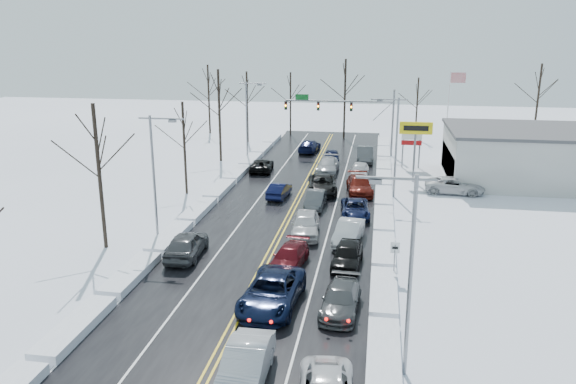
% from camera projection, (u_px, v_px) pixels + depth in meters
% --- Properties ---
extents(ground, '(160.00, 160.00, 0.00)m').
position_uv_depth(ground, '(283.00, 228.00, 43.00)').
color(ground, silver).
rests_on(ground, ground).
extents(road_surface, '(14.00, 84.00, 0.01)m').
position_uv_depth(road_surface, '(287.00, 219.00, 44.90)').
color(road_surface, black).
rests_on(road_surface, ground).
extents(snow_bank_left, '(1.52, 72.00, 0.50)m').
position_uv_depth(snow_bank_left, '(196.00, 215.00, 46.09)').
color(snow_bank_left, silver).
rests_on(snow_bank_left, ground).
extents(snow_bank_right, '(1.52, 72.00, 0.50)m').
position_uv_depth(snow_bank_right, '(383.00, 225.00, 43.72)').
color(snow_bank_right, silver).
rests_on(snow_bank_right, ground).
extents(traffic_signal_mast, '(13.28, 0.39, 8.00)m').
position_uv_depth(traffic_signal_mast, '(351.00, 110.00, 67.54)').
color(traffic_signal_mast, slate).
rests_on(traffic_signal_mast, ground).
extents(tires_plus_sign, '(3.20, 0.34, 6.00)m').
position_uv_depth(tires_plus_sign, '(416.00, 132.00, 55.19)').
color(tires_plus_sign, slate).
rests_on(tires_plus_sign, ground).
extents(used_vehicles_sign, '(2.20, 0.22, 4.65)m').
position_uv_depth(used_vehicles_sign, '(412.00, 138.00, 61.35)').
color(used_vehicles_sign, slate).
rests_on(used_vehicles_sign, ground).
extents(speed_limit_sign, '(0.55, 0.09, 2.35)m').
position_uv_depth(speed_limit_sign, '(395.00, 253.00, 33.68)').
color(speed_limit_sign, slate).
rests_on(speed_limit_sign, ground).
extents(flagpole, '(1.87, 1.20, 10.00)m').
position_uv_depth(flagpole, '(449.00, 106.00, 67.50)').
color(flagpole, silver).
rests_on(flagpole, ground).
extents(dealership_building, '(20.40, 12.40, 5.30)m').
position_uv_depth(dealership_building, '(552.00, 156.00, 55.63)').
color(dealership_building, '#BBBBB6').
rests_on(dealership_building, ground).
extents(streetlight_se, '(3.20, 0.25, 9.00)m').
position_uv_depth(streetlight_se, '(406.00, 261.00, 23.17)').
color(streetlight_se, slate).
rests_on(streetlight_se, ground).
extents(streetlight_ne, '(3.20, 0.25, 9.00)m').
position_uv_depth(streetlight_ne, '(394.00, 139.00, 49.75)').
color(streetlight_ne, slate).
rests_on(streetlight_ne, ground).
extents(streetlight_sw, '(3.20, 0.25, 9.00)m').
position_uv_depth(streetlight_sw, '(156.00, 168.00, 39.05)').
color(streetlight_sw, slate).
rests_on(streetlight_sw, ground).
extents(streetlight_nw, '(3.20, 0.25, 9.00)m').
position_uv_depth(streetlight_nw, '(248.00, 114.00, 65.63)').
color(streetlight_nw, slate).
rests_on(streetlight_nw, ground).
extents(tree_left_b, '(4.00, 4.00, 10.00)m').
position_uv_depth(tree_left_b, '(97.00, 149.00, 37.20)').
color(tree_left_b, '#2D231C').
rests_on(tree_left_b, ground).
extents(tree_left_c, '(3.40, 3.40, 8.50)m').
position_uv_depth(tree_left_c, '(184.00, 130.00, 50.62)').
color(tree_left_c, '#2D231C').
rests_on(tree_left_c, ground).
extents(tree_left_d, '(4.20, 4.20, 10.50)m').
position_uv_depth(tree_left_d, '(219.00, 98.00, 63.64)').
color(tree_left_d, '#2D231C').
rests_on(tree_left_d, ground).
extents(tree_left_e, '(3.80, 3.80, 9.50)m').
position_uv_depth(tree_left_e, '(247.00, 93.00, 75.16)').
color(tree_left_e, '#2D231C').
rests_on(tree_left_e, ground).
extents(tree_far_a, '(4.00, 4.00, 10.00)m').
position_uv_depth(tree_far_a, '(208.00, 86.00, 81.88)').
color(tree_far_a, '#2D231C').
rests_on(tree_far_a, ground).
extents(tree_far_b, '(3.60, 3.60, 9.00)m').
position_uv_depth(tree_far_b, '(290.00, 91.00, 81.15)').
color(tree_far_b, '#2D231C').
rests_on(tree_far_b, ground).
extents(tree_far_c, '(4.40, 4.40, 11.00)m').
position_uv_depth(tree_far_c, '(345.00, 83.00, 77.62)').
color(tree_far_c, '#2D231C').
rests_on(tree_far_c, ground).
extents(tree_far_d, '(3.40, 3.40, 8.50)m').
position_uv_depth(tree_far_d, '(418.00, 96.00, 77.96)').
color(tree_far_d, '#2D231C').
rests_on(tree_far_d, ground).
extents(tree_far_e, '(4.20, 4.20, 10.50)m').
position_uv_depth(tree_far_e, '(539.00, 87.00, 75.56)').
color(tree_far_e, '#2D231C').
rests_on(tree_far_e, ground).
extents(queued_car_1, '(1.84, 5.10, 1.67)m').
position_uv_depth(queued_car_1, '(246.00, 383.00, 23.93)').
color(queued_car_1, '#ABAEB3').
rests_on(queued_car_1, ground).
extents(queued_car_2, '(3.20, 6.32, 1.71)m').
position_uv_depth(queued_car_2, '(272.00, 306.00, 30.68)').
color(queued_car_2, black).
rests_on(queued_car_2, ground).
extents(queued_car_3, '(2.40, 4.77, 1.33)m').
position_uv_depth(queued_car_3, '(289.00, 267.00, 35.85)').
color(queued_car_3, '#46090F').
rests_on(queued_car_3, ground).
extents(queued_car_4, '(2.44, 5.16, 1.70)m').
position_uv_depth(queued_car_4, '(305.00, 235.00, 41.46)').
color(queued_car_4, silver).
rests_on(queued_car_4, ground).
extents(queued_car_5, '(1.58, 4.32, 1.41)m').
position_uv_depth(queued_car_5, '(315.00, 207.00, 48.05)').
color(queued_car_5, '#404345').
rests_on(queued_car_5, ground).
extents(queued_car_6, '(3.28, 5.94, 1.57)m').
position_uv_depth(queued_car_6, '(322.00, 193.00, 52.52)').
color(queued_car_6, black).
rests_on(queued_car_6, ground).
extents(queued_car_7, '(2.25, 5.43, 1.57)m').
position_uv_depth(queued_car_7, '(327.00, 173.00, 59.97)').
color(queued_car_7, '#93969A').
rests_on(queued_car_7, ground).
extents(queued_car_8, '(2.05, 4.27, 1.41)m').
position_uv_depth(queued_car_8, '(332.00, 162.00, 64.92)').
color(queued_car_8, black).
rests_on(queued_car_8, ground).
extents(queued_car_11, '(2.20, 4.85, 1.38)m').
position_uv_depth(queued_car_11, '(340.00, 311.00, 30.09)').
color(queued_car_11, '#404345').
rests_on(queued_car_11, ground).
extents(queued_car_12, '(2.04, 4.58, 1.53)m').
position_uv_depth(queued_car_12, '(347.00, 266.00, 35.96)').
color(queued_car_12, black).
rests_on(queued_car_12, ground).
extents(queued_car_13, '(2.22, 4.81, 1.53)m').
position_uv_depth(queued_car_13, '(348.00, 242.00, 40.07)').
color(queued_car_13, silver).
rests_on(queued_car_13, ground).
extents(queued_car_14, '(2.67, 5.04, 1.35)m').
position_uv_depth(queued_car_14, '(355.00, 216.00, 45.66)').
color(queued_car_14, black).
rests_on(queued_car_14, ground).
extents(queued_car_15, '(2.92, 5.70, 1.58)m').
position_uv_depth(queued_car_15, '(359.00, 193.00, 52.29)').
color(queued_car_15, '#52110A').
rests_on(queued_car_15, ground).
extents(queued_car_16, '(1.91, 4.61, 1.56)m').
position_uv_depth(queued_car_16, '(359.00, 178.00, 57.93)').
color(queued_car_16, silver).
rests_on(queued_car_16, ground).
extents(queued_car_17, '(2.07, 5.29, 1.71)m').
position_uv_depth(queued_car_17, '(365.00, 162.00, 65.14)').
color(queued_car_17, '#404345').
rests_on(queued_car_17, ground).
extents(oncoming_car_0, '(1.78, 4.24, 1.36)m').
position_uv_depth(oncoming_car_0, '(279.00, 197.00, 50.98)').
color(oncoming_car_0, '#0B0F33').
rests_on(oncoming_car_0, ground).
extents(oncoming_car_1, '(2.58, 4.97, 1.34)m').
position_uv_depth(oncoming_car_1, '(262.00, 171.00, 60.66)').
color(oncoming_car_1, black).
rests_on(oncoming_car_1, ground).
extents(oncoming_car_2, '(2.56, 5.41, 1.52)m').
position_uv_depth(oncoming_car_2, '(309.00, 152.00, 70.53)').
color(oncoming_car_2, black).
rests_on(oncoming_car_2, ground).
extents(oncoming_car_3, '(2.25, 5.14, 1.72)m').
position_uv_depth(oncoming_car_3, '(187.00, 256.00, 37.48)').
color(oncoming_car_3, '#414346').
rests_on(oncoming_car_3, ground).
extents(parked_car_0, '(5.60, 2.93, 1.51)m').
position_uv_depth(parked_car_0, '(454.00, 193.00, 52.28)').
color(parked_car_0, silver).
rests_on(parked_car_0, ground).
extents(parked_car_1, '(2.36, 5.50, 1.58)m').
position_uv_depth(parked_car_1, '(479.00, 186.00, 54.87)').
color(parked_car_1, black).
rests_on(parked_car_1, ground).
extents(parked_car_2, '(1.82, 4.20, 1.41)m').
position_uv_depth(parked_car_2, '(452.00, 171.00, 60.69)').
color(parked_car_2, black).
rests_on(parked_car_2, ground).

